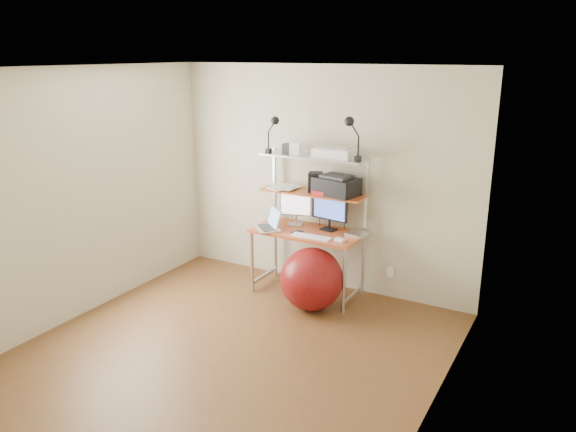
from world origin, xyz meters
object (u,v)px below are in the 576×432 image
Objects in this scene: monitor_silver at (296,206)px; printer at (336,186)px; laptop at (270,224)px; exercise_ball at (312,279)px; monitor_black at (330,210)px.

printer is (0.49, -0.01, 0.30)m from monitor_silver.
monitor_silver is at bearing -170.09° from printer.
exercise_ball is (0.61, -0.19, -0.46)m from laptop.
laptop is (-0.17, -0.28, -0.17)m from monitor_silver.
laptop is 0.86× the size of printer.
printer is (0.08, -0.02, 0.29)m from monitor_black.
exercise_ball is at bearing -85.31° from printer.
printer reaches higher than monitor_black.
printer reaches higher than monitor_silver.
monitor_silver is 0.81× the size of printer.
monitor_black is at bearing 93.63° from exercise_ball.
monitor_silver is 0.93× the size of monitor_black.
laptop is (-0.58, -0.29, -0.17)m from monitor_black.
printer is 1.03m from exercise_ball.
monitor_silver is 0.61× the size of exercise_ball.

